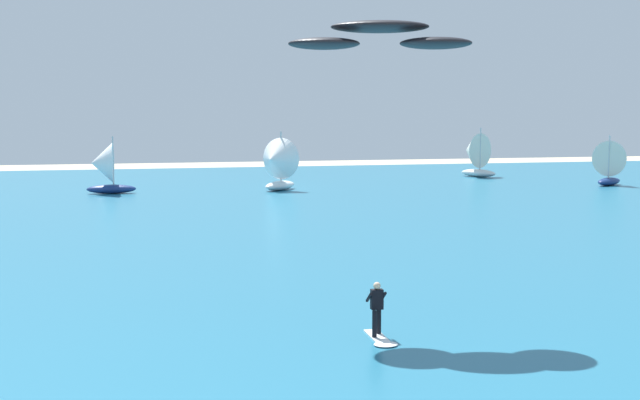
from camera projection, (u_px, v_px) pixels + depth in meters
name	position (u px, v px, depth m)	size (l,w,h in m)	color
ocean	(193.00, 207.00, 59.00)	(160.00, 90.00, 0.10)	#236B89
kitesurfer	(379.00, 319.00, 23.66)	(0.73, 1.97, 1.67)	white
kite	(380.00, 37.00, 26.04)	(6.31, 3.62, 0.91)	black
sailboat_anchored_offshore	(276.00, 164.00, 71.15)	(4.62, 4.71, 5.29)	white
sailboat_trailing	(104.00, 167.00, 68.36)	(4.24, 3.60, 4.94)	navy
sailboat_far_left	(474.00, 154.00, 88.12)	(4.30, 4.81, 5.39)	silver
sailboat_far_right	(612.00, 162.00, 77.11)	(4.35, 4.00, 4.83)	navy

